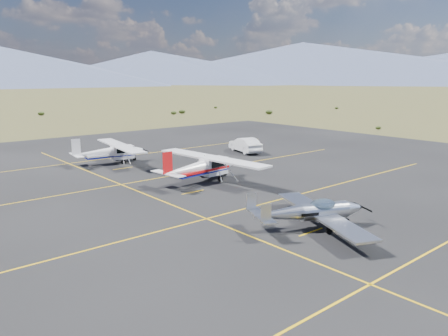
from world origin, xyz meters
name	(u,v)px	position (x,y,z in m)	size (l,w,h in m)	color
ground	(298,207)	(0.00, 0.00, 0.00)	(1600.00, 1600.00, 0.00)	#383D1C
apron	(228,187)	(0.00, 7.00, 0.00)	(72.00, 72.00, 0.02)	black
aircraft_low_wing	(311,212)	(-2.44, -3.04, 0.95)	(6.81, 8.86, 1.98)	silver
aircraft_cessna	(202,166)	(-0.50, 9.66, 1.28)	(6.88, 11.41, 2.88)	white
aircraft_plain	(110,152)	(-2.78, 21.45, 1.18)	(6.34, 10.49, 2.64)	white
sedan	(245,145)	(11.63, 17.62, 0.84)	(1.75, 5.02, 1.65)	white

